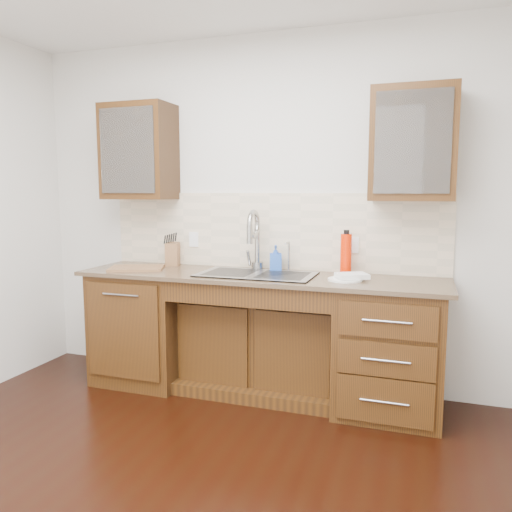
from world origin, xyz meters
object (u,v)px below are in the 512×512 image
(water_bottle, at_px, (346,255))
(cutting_board, at_px, (137,268))
(knife_block, at_px, (173,254))
(plate, at_px, (345,279))
(soap_bottle, at_px, (276,258))

(water_bottle, height_order, cutting_board, water_bottle)
(knife_block, bearing_deg, plate, -27.53)
(water_bottle, relative_size, cutting_board, 0.74)
(soap_bottle, distance_m, plate, 0.62)
(cutting_board, bearing_deg, plate, 0.83)
(water_bottle, bearing_deg, knife_block, 178.18)
(water_bottle, bearing_deg, soap_bottle, 178.90)
(cutting_board, bearing_deg, water_bottle, 8.84)
(water_bottle, distance_m, plate, 0.27)
(soap_bottle, distance_m, water_bottle, 0.54)
(soap_bottle, height_order, plate, soap_bottle)
(soap_bottle, relative_size, water_bottle, 0.66)
(plate, height_order, knife_block, knife_block)
(water_bottle, height_order, knife_block, water_bottle)
(knife_block, bearing_deg, cutting_board, -136.32)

